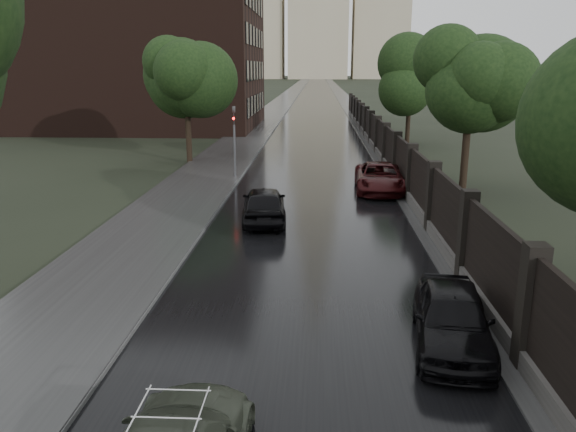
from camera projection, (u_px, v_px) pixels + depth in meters
The scene contains 13 objects.
road at pixel (317, 85), 190.43m from camera, with size 8.00×420.00×0.02m, color black.
sidewalk_left at pixel (299, 85), 190.72m from camera, with size 4.00×420.00×0.16m, color #2D2D2D.
verge_right at pixel (333, 85), 190.15m from camera, with size 3.00×420.00×0.08m, color #2D2D2D.
fence_right at pixel (382, 145), 37.48m from camera, with size 0.45×75.72×2.70m.
tree_left_far at pixel (186, 80), 35.08m from camera, with size 4.25×4.25×7.39m.
tree_right_b at pixel (470, 91), 26.66m from camera, with size 4.08×4.08×7.01m.
tree_right_c at pixel (410, 82), 44.03m from camera, with size 4.08×4.08×7.01m.
traffic_light at pixel (234, 136), 30.80m from camera, with size 0.16×0.32×4.00m.
brick_building at pixel (135, 26), 55.59m from camera, with size 24.00×18.00×20.00m, color black.
stalinist_tower at pixel (318, 2), 286.71m from camera, with size 92.00×30.00×159.00m.
hatchback_left at pixel (264, 204), 22.53m from camera, with size 1.72×4.27×1.45m, color black.
car_right_near at pixel (452, 318), 12.40m from camera, with size 1.64×4.06×1.38m, color black.
car_right_far at pixel (380, 178), 28.00m from camera, with size 2.35×5.11×1.42m, color #330B0D.
Camera 1 is at (0.25, -5.71, 6.06)m, focal length 35.00 mm.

